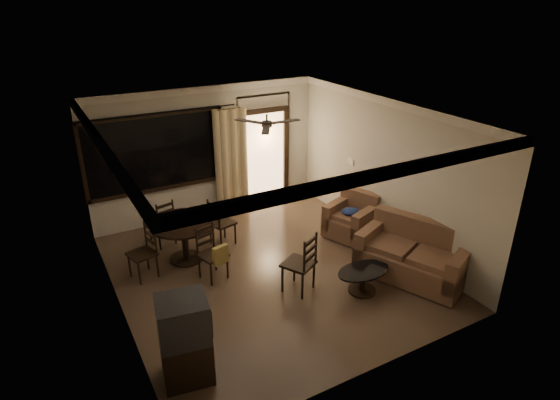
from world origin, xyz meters
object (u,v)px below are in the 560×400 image
dining_table (184,230)px  sofa (414,256)px  dining_chair_west (144,262)px  tv_cabinet (185,340)px  dining_chair_east (222,231)px  dining_chair_north (163,231)px  armchair (353,219)px  side_chair (299,274)px  coffee_table (363,277)px  dining_chair_south (213,262)px

dining_table → sofa: size_ratio=0.61×
dining_chair_west → tv_cabinet: size_ratio=0.81×
dining_chair_east → dining_chair_north: size_ratio=1.00×
dining_chair_west → armchair: size_ratio=0.86×
dining_chair_north → tv_cabinet: tv_cabinet is taller
dining_table → dining_chair_east: 0.89m
tv_cabinet → sofa: size_ratio=0.58×
armchair → side_chair: 2.24m
side_chair → armchair: bearing=-178.1°
coffee_table → tv_cabinet: bearing=-172.5°
dining_table → dining_chair_west: 0.90m
dining_chair_south → dining_table: bearing=89.9°
dining_chair_east → sofa: size_ratio=0.47×
dining_chair_east → dining_chair_north: same height
dining_chair_south → side_chair: size_ratio=0.91×
dining_table → dining_chair_south: dining_table is taller
sofa → dining_chair_south: bearing=129.0°
armchair → dining_chair_west: bearing=152.3°
dining_chair_west → dining_chair_north: bearing=133.2°
dining_table → dining_chair_north: dining_table is taller
dining_chair_west → coffee_table: bearing=39.5°
tv_cabinet → armchair: bearing=36.0°
dining_chair_east → side_chair: side_chair is taller
sofa → armchair: bearing=66.9°
tv_cabinet → dining_table: bearing=81.3°
tv_cabinet → armchair: (4.15, 2.08, -0.23)m
dining_table → dining_chair_south: bearing=-75.4°
dining_chair_west → coffee_table: (3.01, -2.16, -0.01)m
dining_table → dining_chair_west: dining_table is taller
dining_chair_south → armchair: dining_chair_south is taller
dining_chair_east → tv_cabinet: bearing=135.5°
dining_chair_east → armchair: dining_chair_east is taller
side_chair → tv_cabinet: bearing=-5.4°
dining_chair_west → armchair: 4.08m
dining_chair_west → side_chair: side_chair is taller
dining_chair_north → side_chair: side_chair is taller
dining_chair_north → side_chair: size_ratio=0.91×
dining_chair_east → tv_cabinet: 3.47m
dining_chair_south → side_chair: side_chair is taller
dining_chair_south → tv_cabinet: size_ratio=0.81×
dining_table → dining_chair_south: (0.22, -0.83, -0.29)m
sofa → coffee_table: (-1.05, 0.03, -0.11)m
dining_chair_north → coffee_table: size_ratio=1.03×
dining_chair_east → dining_chair_west: bearing=90.0°
dining_chair_north → dining_table: bearing=90.1°
dining_table → sofa: bearing=-36.6°
armchair → tv_cabinet: bearing=-174.1°
coffee_table → dining_chair_east: bearing=118.2°
coffee_table → side_chair: side_chair is taller
dining_chair_east → tv_cabinet: tv_cabinet is taller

